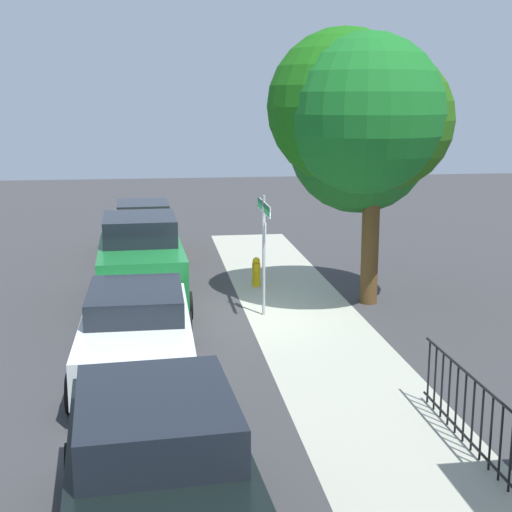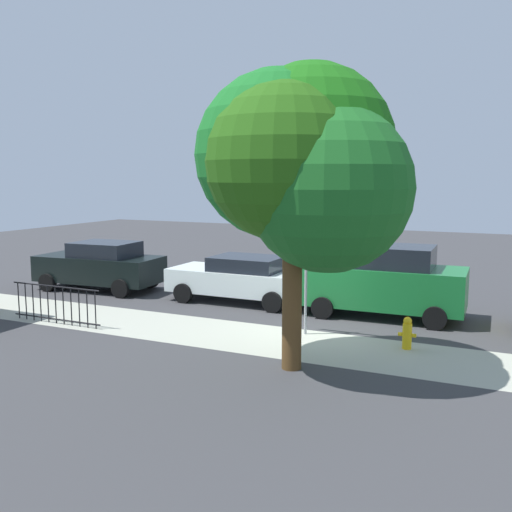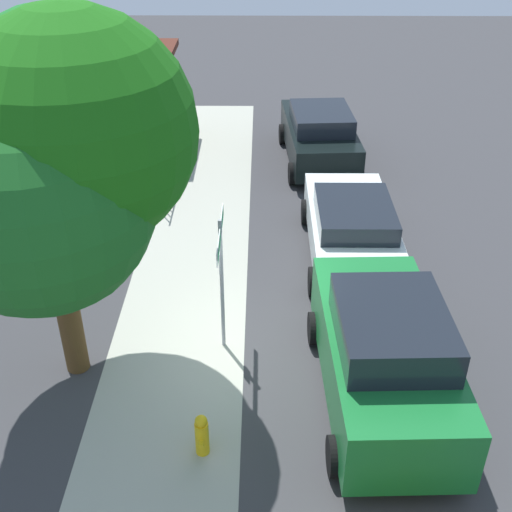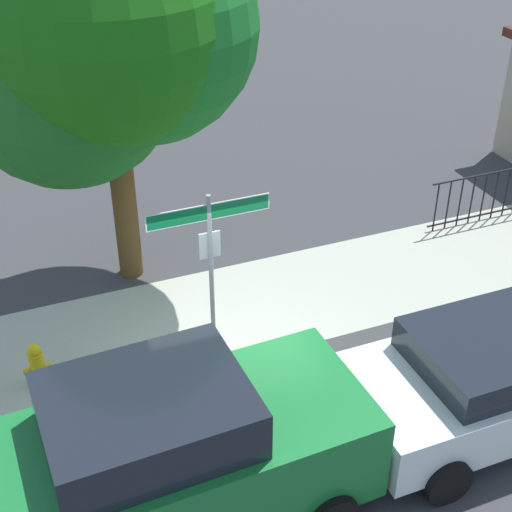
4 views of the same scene
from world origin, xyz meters
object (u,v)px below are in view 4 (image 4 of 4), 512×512
at_px(shade_tree, 106,38).
at_px(car_green, 171,457).
at_px(car_white, 507,372).
at_px(fire_hydrant, 37,366).
at_px(street_sign, 210,241).

distance_m(shade_tree, car_green, 6.18).
bearing_deg(car_green, shade_tree, 80.00).
xyz_separation_m(car_white, fire_hydrant, (-5.88, 3.00, -0.41)).
relative_size(street_sign, fire_hydrant, 3.54).
bearing_deg(car_green, street_sign, 60.38).
relative_size(car_green, car_white, 1.00).
xyz_separation_m(street_sign, fire_hydrant, (-2.64, 0.20, -1.63)).
relative_size(street_sign, car_white, 0.59).
bearing_deg(street_sign, fire_hydrant, 175.69).
distance_m(street_sign, car_white, 4.45).
distance_m(street_sign, car_green, 3.28).
height_order(car_green, fire_hydrant, car_green).
height_order(street_sign, shade_tree, shade_tree).
xyz_separation_m(shade_tree, car_green, (-0.73, -5.16, -3.32)).
bearing_deg(shade_tree, car_white, -52.63).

